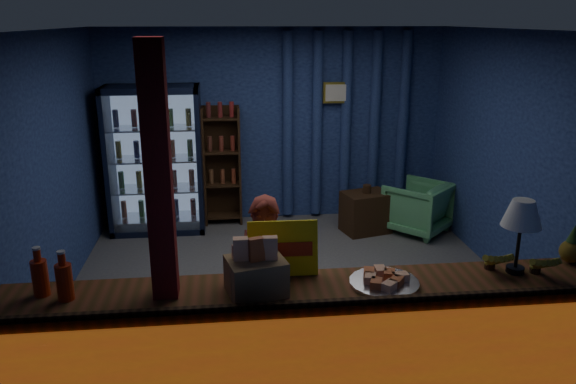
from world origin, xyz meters
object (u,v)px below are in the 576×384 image
at_px(green_chair, 418,207).
at_px(table_lamp, 522,216).
at_px(pastry_tray, 384,281).
at_px(shopkeeper, 266,282).

height_order(green_chair, table_lamp, table_lamp).
bearing_deg(table_lamp, pastry_tray, -174.90).
xyz_separation_m(green_chair, table_lamp, (-0.41, -3.23, 1.04)).
bearing_deg(pastry_tray, table_lamp, 5.10).
xyz_separation_m(shopkeeper, table_lamp, (1.77, -0.54, 0.68)).
relative_size(shopkeeper, pastry_tray, 2.91).
xyz_separation_m(shopkeeper, pastry_tray, (0.78, -0.63, 0.28)).
height_order(shopkeeper, green_chair, shopkeeper).
bearing_deg(shopkeeper, table_lamp, 4.60).
bearing_deg(shopkeeper, green_chair, 72.53).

